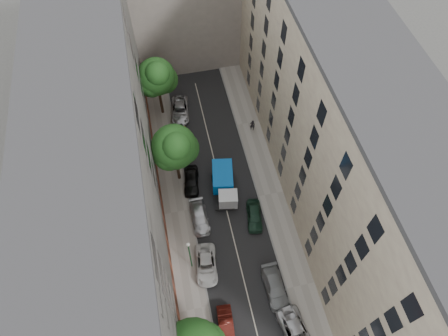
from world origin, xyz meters
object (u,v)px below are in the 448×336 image
object	(u,v)px
car_left_5	(182,138)
car_left_6	(180,110)
car_right_0	(296,333)
tree_far	(157,78)
car_left_3	(200,217)
car_right_1	(275,288)
car_left_4	(191,181)
car_left_1	(226,327)
lamp_post	(189,253)
pedestrian	(252,125)
car_left_2	(206,265)
tree_mid	(175,149)
car_right_2	(254,216)
tarp_truck	(224,184)

from	to	relation	value
car_left_5	car_left_6	bearing A→B (deg)	74.20
car_right_0	tree_far	distance (m)	32.22
car_left_6	car_right_0	distance (m)	30.65
car_left_3	car_right_1	size ratio (longest dim) A/B	0.94
car_left_4	car_left_1	bearing A→B (deg)	-78.81
car_left_3	car_left_4	distance (m)	4.90
tree_far	car_right_1	bearing A→B (deg)	-73.06
lamp_post	pedestrian	size ratio (longest dim) A/B	3.38
car_left_2	lamp_post	bearing A→B (deg)	171.38
car_left_3	tree_far	world-z (taller)	tree_far
car_left_1	tree_far	xyz separation A→B (m)	(-2.31, 28.55, 5.72)
tree_mid	lamp_post	xyz separation A→B (m)	(-0.47, -11.00, -2.34)
car_left_4	car_right_1	bearing A→B (deg)	-57.27
car_right_1	car_right_2	size ratio (longest dim) A/B	1.17
car_right_0	lamp_post	distance (m)	12.60
car_left_6	car_right_2	world-z (taller)	car_right_2
car_left_5	pedestrian	bearing A→B (deg)	-10.34
car_left_1	tree_far	distance (m)	29.21
tarp_truck	car_left_3	world-z (taller)	tarp_truck
car_right_1	lamp_post	size ratio (longest dim) A/B	0.81
tarp_truck	car_right_1	bearing A→B (deg)	-68.84
car_left_6	car_right_2	bearing A→B (deg)	-64.00
car_left_1	tree_mid	size ratio (longest dim) A/B	0.45
car_right_1	tree_mid	world-z (taller)	tree_mid
car_left_1	car_left_2	distance (m)	6.42
car_left_5	car_right_2	bearing A→B (deg)	-72.96
car_right_2	tree_mid	size ratio (longest dim) A/B	0.46
car_left_4	tree_far	xyz separation A→B (m)	(-1.80, 11.75, 5.66)
pedestrian	car_left_1	bearing A→B (deg)	89.42
car_right_2	tree_far	world-z (taller)	tree_far
car_left_2	car_right_0	world-z (taller)	car_right_0
car_left_3	lamp_post	size ratio (longest dim) A/B	0.76
car_left_5	car_right_2	xyz separation A→B (m)	(6.24, -12.59, 0.02)
pedestrian	tarp_truck	bearing A→B (deg)	75.56
car_left_4	car_right_0	world-z (taller)	car_left_4
car_left_5	pedestrian	size ratio (longest dim) A/B	2.37
car_right_1	car_left_2	bearing A→B (deg)	147.98
car_left_2	car_left_6	distance (m)	21.63
car_left_3	pedestrian	world-z (taller)	pedestrian
car_left_1	car_left_3	size ratio (longest dim) A/B	0.90
car_right_2	tree_mid	distance (m)	11.48
car_left_1	car_right_0	size ratio (longest dim) A/B	0.79
tarp_truck	car_right_1	world-z (taller)	tarp_truck
car_left_4	car_left_6	bearing A→B (deg)	97.50
tarp_truck	car_left_2	xyz separation A→B (m)	(-3.80, -8.76, -0.79)
car_left_1	car_left_2	world-z (taller)	car_left_1
car_left_1	car_left_3	bearing A→B (deg)	96.23
tree_mid	car_left_1	bearing A→B (deg)	-84.52
car_left_2	tree_mid	distance (m)	12.69
car_left_5	tree_mid	world-z (taller)	tree_mid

